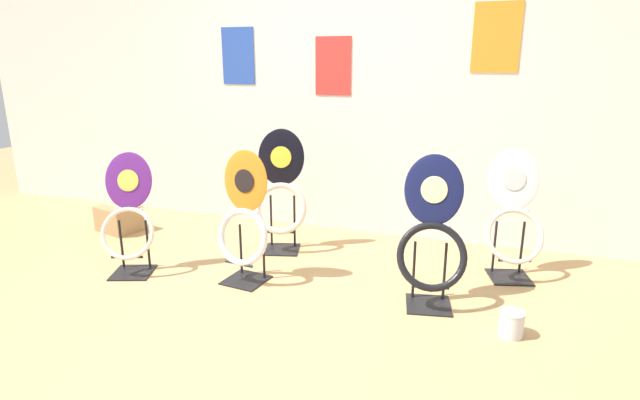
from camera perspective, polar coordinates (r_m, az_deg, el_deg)
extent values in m
plane|color=tan|center=(3.01, -8.93, -14.75)|extent=(14.00, 14.00, 0.00)
cube|color=silver|center=(4.46, 2.69, 12.87)|extent=(8.00, 0.06, 2.60)
cube|color=#284CAD|center=(4.81, -9.34, 15.93)|extent=(0.32, 0.01, 0.50)
cube|color=red|center=(4.45, 1.51, 15.05)|extent=(0.32, 0.01, 0.49)
cube|color=orange|center=(4.24, 19.52, 17.12)|extent=(0.35, 0.01, 0.52)
cube|color=black|center=(3.97, -20.59, -7.77)|extent=(0.36, 0.36, 0.01)
cylinder|color=black|center=(4.02, -21.74, -4.69)|extent=(0.02, 0.02, 0.37)
cylinder|color=black|center=(3.95, -19.08, -4.76)|extent=(0.02, 0.02, 0.37)
cylinder|color=black|center=(3.85, -21.18, -6.11)|extent=(0.22, 0.09, 0.02)
torus|color=beige|center=(3.84, -21.14, -3.58)|extent=(0.43, 0.31, 0.36)
ellipsoid|color=#60237F|center=(3.86, -21.03, 2.09)|extent=(0.36, 0.23, 0.40)
ellipsoid|color=#E5CC4C|center=(3.85, -21.10, 2.09)|extent=(0.16, 0.09, 0.15)
sphere|color=silver|center=(3.90, -22.29, -0.97)|extent=(0.02, 0.02, 0.02)
sphere|color=silver|center=(3.83, -19.69, -0.98)|extent=(0.02, 0.02, 0.02)
cube|color=black|center=(3.64, -8.45, -9.04)|extent=(0.31, 0.31, 0.01)
cylinder|color=black|center=(3.69, -9.04, -5.52)|extent=(0.02, 0.02, 0.37)
cylinder|color=black|center=(3.59, -6.45, -6.05)|extent=(0.02, 0.02, 0.37)
cylinder|color=black|center=(3.52, -9.27, -7.22)|extent=(0.22, 0.05, 0.02)
torus|color=silver|center=(3.50, -8.87, -4.21)|extent=(0.42, 0.20, 0.40)
ellipsoid|color=orange|center=(3.44, -8.51, 2.18)|extent=(0.36, 0.11, 0.43)
ellipsoid|color=black|center=(3.43, -8.68, 2.15)|extent=(0.16, 0.04, 0.16)
sphere|color=silver|center=(3.54, -9.84, -1.09)|extent=(0.02, 0.02, 0.02)
sphere|color=silver|center=(3.43, -7.22, -1.51)|extent=(0.02, 0.02, 0.02)
cube|color=black|center=(4.17, -4.38, -5.65)|extent=(0.34, 0.34, 0.01)
cylinder|color=black|center=(4.19, -5.60, -2.32)|extent=(0.02, 0.02, 0.43)
cylinder|color=black|center=(4.16, -2.93, -2.39)|extent=(0.02, 0.02, 0.43)
cylinder|color=black|center=(4.03, -4.58, -3.68)|extent=(0.22, 0.08, 0.02)
torus|color=beige|center=(4.03, -4.53, -0.96)|extent=(0.46, 0.29, 0.41)
ellipsoid|color=black|center=(4.03, -4.45, 4.91)|extent=(0.38, 0.19, 0.45)
ellipsoid|color=yellow|center=(4.01, -4.49, 4.90)|extent=(0.17, 0.08, 0.17)
sphere|color=silver|center=(4.06, -5.89, 1.71)|extent=(0.02, 0.02, 0.02)
sphere|color=silver|center=(4.03, -3.02, 1.67)|extent=(0.02, 0.02, 0.02)
cube|color=black|center=(3.34, 12.27, -11.63)|extent=(0.33, 0.33, 0.01)
cylinder|color=black|center=(3.33, 10.67, -7.82)|extent=(0.02, 0.02, 0.39)
cylinder|color=black|center=(3.35, 14.06, -7.91)|extent=(0.02, 0.02, 0.39)
cylinder|color=black|center=(3.20, 12.53, -9.70)|extent=(0.22, 0.06, 0.02)
torus|color=black|center=(3.18, 12.65, -6.32)|extent=(0.47, 0.30, 0.41)
ellipsoid|color=#141942|center=(3.19, 12.89, 1.15)|extent=(0.39, 0.21, 0.44)
ellipsoid|color=beige|center=(3.17, 12.92, 1.15)|extent=(0.17, 0.08, 0.17)
sphere|color=silver|center=(3.19, 10.93, -2.79)|extent=(0.02, 0.02, 0.02)
sphere|color=silver|center=(3.21, 14.53, -2.91)|extent=(0.02, 0.02, 0.02)
cube|color=black|center=(3.90, 20.79, -8.24)|extent=(0.34, 0.34, 0.01)
cylinder|color=black|center=(3.88, 19.31, -5.04)|extent=(0.02, 0.02, 0.39)
cylinder|color=black|center=(3.94, 22.06, -5.01)|extent=(0.02, 0.02, 0.39)
cylinder|color=black|center=(3.77, 21.36, -6.47)|extent=(0.22, 0.08, 0.02)
torus|color=beige|center=(3.76, 21.36, -3.84)|extent=(0.45, 0.32, 0.37)
ellipsoid|color=white|center=(3.80, 21.25, 2.23)|extent=(0.39, 0.25, 0.43)
ellipsoid|color=silver|center=(3.79, 21.32, 2.25)|extent=(0.17, 0.10, 0.16)
sphere|color=silver|center=(3.76, 19.78, -1.08)|extent=(0.02, 0.02, 0.02)
sphere|color=silver|center=(3.83, 22.64, -1.11)|extent=(0.02, 0.02, 0.02)
cylinder|color=silver|center=(3.11, 21.03, -13.05)|extent=(0.14, 0.14, 0.15)
torus|color=silver|center=(3.08, 21.16, -11.91)|extent=(0.14, 0.14, 0.01)
cylinder|color=#B2B2B7|center=(3.08, 21.18, -11.78)|extent=(0.12, 0.12, 0.00)
cube|color=#A37F51|center=(4.95, -21.99, -1.97)|extent=(0.42, 0.36, 0.23)
cube|color=#B7AD89|center=(4.91, -22.13, -0.67)|extent=(0.35, 0.13, 0.00)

